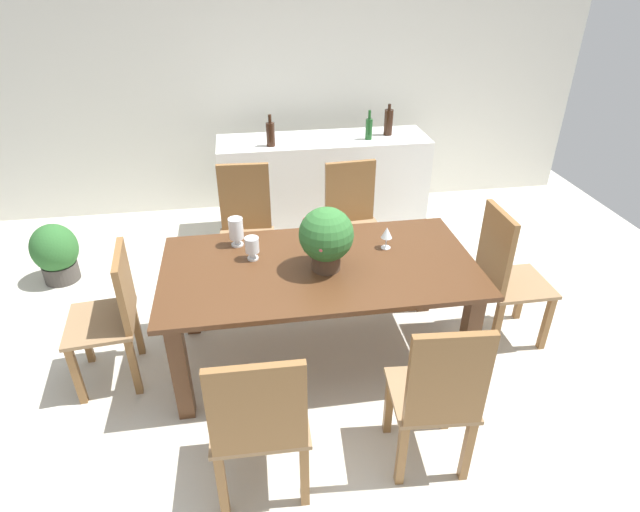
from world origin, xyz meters
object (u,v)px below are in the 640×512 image
object	(u,v)px
dining_table	(319,280)
chair_far_right	(353,217)
chair_far_left	(246,223)
wine_bottle_amber	(369,128)
wine_glass	(387,233)
kitchen_counter	(323,185)
flower_centerpiece	(326,237)
chair_foot_end	(504,272)
chair_near_left	(259,419)
wine_bottle_clear	(271,134)
potted_plant_floor	(56,252)
chair_near_right	(438,395)
wine_bottle_green	(388,122)
chair_head_end	(114,311)
crystal_vase_center_near	(252,246)
crystal_vase_left	(236,230)

from	to	relation	value
dining_table	chair_far_right	bearing A→B (deg)	66.63
chair_far_left	wine_bottle_amber	xyz separation A→B (m)	(1.19, 0.80, 0.48)
wine_glass	kitchen_counter	bearing A→B (deg)	94.44
flower_centerpiece	wine_bottle_amber	xyz separation A→B (m)	(0.71, 1.86, 0.08)
chair_foot_end	kitchen_counter	distance (m)	2.12
chair_near_left	wine_glass	bearing A→B (deg)	-127.15
wine_bottle_clear	potted_plant_floor	xyz separation A→B (m)	(-1.88, -0.46, -0.78)
chair_foot_end	chair_near_right	size ratio (longest dim) A/B	1.01
wine_bottle_clear	flower_centerpiece	bearing A→B (deg)	-83.77
potted_plant_floor	chair_foot_end	bearing A→B (deg)	-21.33
wine_bottle_amber	potted_plant_floor	size ratio (longest dim) A/B	0.52
kitchen_counter	chair_near_left	bearing A→B (deg)	-105.08
chair_far_left	flower_centerpiece	xyz separation A→B (m)	(0.47, -1.06, 0.40)
wine_bottle_green	wine_glass	bearing A→B (deg)	-105.40
chair_far_left	chair_head_end	distance (m)	1.32
potted_plant_floor	crystal_vase_center_near	bearing A→B (deg)	-35.44
chair_foot_end	chair_near_left	size ratio (longest dim) A/B	1.05
dining_table	flower_centerpiece	xyz separation A→B (m)	(0.03, -0.05, 0.34)
flower_centerpiece	crystal_vase_left	size ratio (longest dim) A/B	2.06
crystal_vase_left	kitchen_counter	distance (m)	1.81
chair_far_left	kitchen_counter	world-z (taller)	chair_far_left
dining_table	chair_foot_end	distance (m)	1.28
chair_far_right	wine_bottle_amber	size ratio (longest dim) A/B	3.71
chair_near_right	kitchen_counter	size ratio (longest dim) A/B	0.51
dining_table	chair_head_end	distance (m)	1.30
chair_near_left	wine_bottle_green	size ratio (longest dim) A/B	3.34
chair_far_right	kitchen_counter	size ratio (longest dim) A/B	0.50
potted_plant_floor	wine_bottle_green	bearing A→B (deg)	11.59
chair_foot_end	wine_bottle_green	world-z (taller)	wine_bottle_green
dining_table	crystal_vase_left	distance (m)	0.65
chair_near_left	crystal_vase_left	distance (m)	1.39
chair_near_left	potted_plant_floor	xyz separation A→B (m)	(-1.59, 2.31, -0.27)
dining_table	wine_bottle_green	bearing A→B (deg)	63.39
chair_near_left	flower_centerpiece	distance (m)	1.16
flower_centerpiece	chair_near_right	bearing A→B (deg)	-67.09
chair_near_right	wine_bottle_clear	size ratio (longest dim) A/B	3.57
chair_foot_end	potted_plant_floor	size ratio (longest dim) A/B	1.97
chair_near_right	flower_centerpiece	size ratio (longest dim) A/B	2.46
chair_far_left	kitchen_counter	size ratio (longest dim) A/B	0.52
dining_table	potted_plant_floor	bearing A→B (deg)	147.58
chair_near_left	wine_bottle_clear	xyz separation A→B (m)	(0.29, 2.77, 0.51)
crystal_vase_center_near	kitchen_counter	bearing A→B (deg)	66.99
potted_plant_floor	chair_far_right	bearing A→B (deg)	-6.48
wine_glass	chair_near_right	bearing A→B (deg)	-91.59
flower_centerpiece	potted_plant_floor	size ratio (longest dim) A/B	0.79
chair_near_right	wine_bottle_amber	size ratio (longest dim) A/B	3.76
chair_foot_end	potted_plant_floor	world-z (taller)	chair_foot_end
dining_table	wine_bottle_clear	bearing A→B (deg)	95.31
wine_glass	wine_bottle_amber	world-z (taller)	wine_bottle_amber
chair_head_end	crystal_vase_center_near	size ratio (longest dim) A/B	5.95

